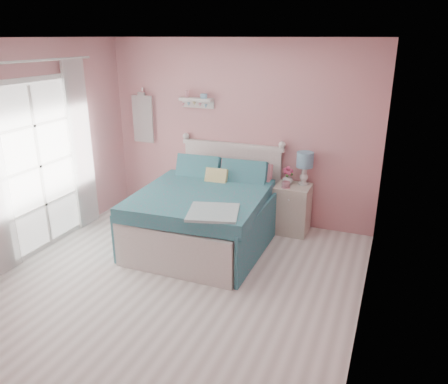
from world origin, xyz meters
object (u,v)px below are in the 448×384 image
Objects in this scene: bed at (206,214)px; table_lamp at (305,162)px; vase at (288,179)px; teacup at (286,185)px; nightstand at (292,209)px.

table_lamp is at bearing 34.70° from bed.
teacup is (0.02, -0.17, -0.03)m from vase.
bed is 1.23m from nightstand.
nightstand is 0.43m from vase.
bed is at bearing -141.81° from table_lamp.
table_lamp reaches higher than teacup.
nightstand is 4.60× the size of vase.
bed is 1.14m from teacup.
table_lamp is (1.09, 0.86, 0.60)m from bed.
table_lamp is 0.41m from teacup.
vase is (-0.21, -0.06, -0.24)m from table_lamp.
bed is 1.51m from table_lamp.
table_lamp is at bearing 43.52° from nightstand.
nightstand is 0.68m from table_lamp.
vase is at bearing 97.14° from teacup.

